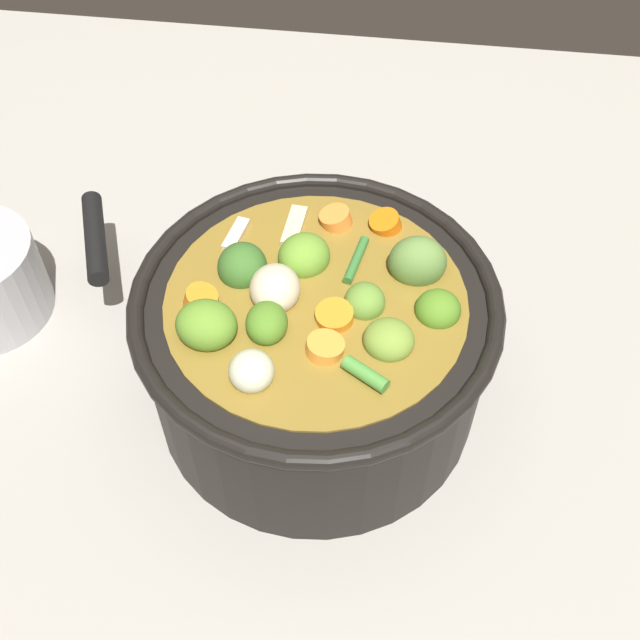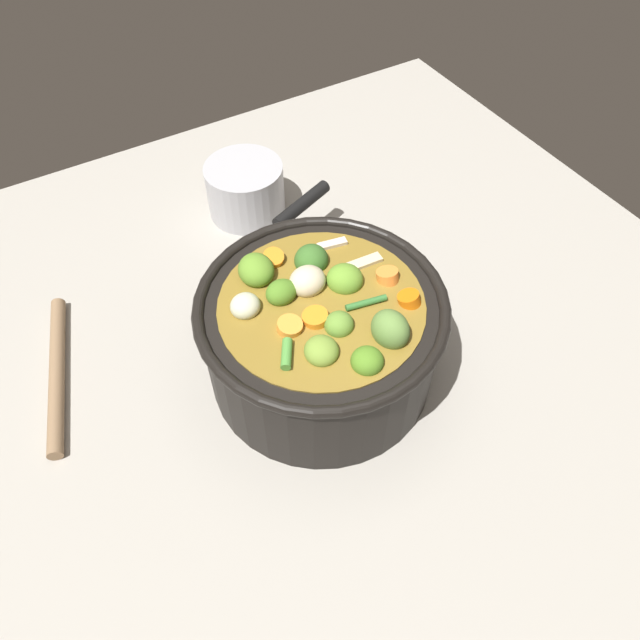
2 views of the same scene
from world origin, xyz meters
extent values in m
plane|color=#9E998E|center=(0.00, 0.00, 0.00)|extent=(1.10, 1.10, 0.00)
cylinder|color=black|center=(0.00, 0.00, 0.06)|extent=(0.26, 0.26, 0.12)
torus|color=black|center=(0.00, 0.00, 0.12)|extent=(0.27, 0.27, 0.01)
cylinder|color=olive|center=(0.00, 0.00, 0.07)|extent=(0.22, 0.22, 0.11)
ellipsoid|color=olive|center=(0.04, -0.07, 0.13)|extent=(0.04, 0.05, 0.03)
ellipsoid|color=#508025|center=(0.03, -0.03, 0.13)|extent=(0.04, 0.03, 0.03)
ellipsoid|color=olive|center=(-0.04, -0.01, 0.13)|extent=(0.06, 0.06, 0.03)
ellipsoid|color=#386827|center=(-0.02, -0.06, 0.13)|extent=(0.04, 0.04, 0.04)
ellipsoid|color=olive|center=(0.03, 0.06, 0.13)|extent=(0.04, 0.04, 0.03)
ellipsoid|color=olive|center=(-0.04, 0.07, 0.13)|extent=(0.04, 0.05, 0.04)
ellipsoid|color=olive|center=(0.00, 0.04, 0.13)|extent=(0.04, 0.03, 0.03)
ellipsoid|color=#538424|center=(0.00, 0.09, 0.12)|extent=(0.04, 0.04, 0.03)
cylinder|color=orange|center=(0.04, 0.01, 0.12)|extent=(0.04, 0.04, 0.02)
cylinder|color=orange|center=(-0.08, 0.04, 0.12)|extent=(0.03, 0.04, 0.02)
cylinder|color=orange|center=(-0.08, 0.01, 0.12)|extent=(0.03, 0.03, 0.02)
cylinder|color=orange|center=(0.02, 0.02, 0.12)|extent=(0.04, 0.04, 0.01)
cylinder|color=orange|center=(0.01, -0.08, 0.12)|extent=(0.02, 0.03, 0.02)
ellipsoid|color=beige|center=(0.07, -0.03, 0.13)|extent=(0.04, 0.04, 0.03)
ellipsoid|color=beige|center=(0.00, -0.03, 0.13)|extent=(0.04, 0.04, 0.03)
cylinder|color=#357231|center=(-0.04, 0.03, 0.13)|extent=(0.05, 0.02, 0.01)
cylinder|color=#4D933B|center=(0.06, 0.04, 0.13)|extent=(0.03, 0.03, 0.01)
cube|color=beige|center=(-0.07, -0.03, 0.12)|extent=(0.04, 0.02, 0.01)
cube|color=beige|center=(-0.06, -0.07, 0.12)|extent=(0.04, 0.02, 0.01)
cylinder|color=#846648|center=(0.28, -0.15, 0.01)|extent=(0.08, 0.22, 0.02)
cylinder|color=#ADADB2|center=(-0.05, -0.31, 0.04)|extent=(0.11, 0.11, 0.08)
cylinder|color=black|center=(-0.09, -0.21, 0.07)|extent=(0.10, 0.05, 0.02)
camera|label=1|loc=(0.36, 0.05, 0.55)|focal=43.99mm
camera|label=2|loc=(0.21, 0.36, 0.61)|focal=33.88mm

